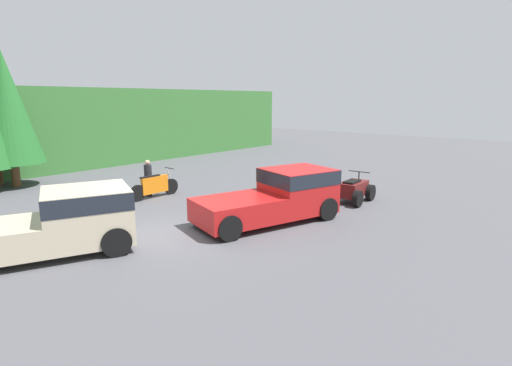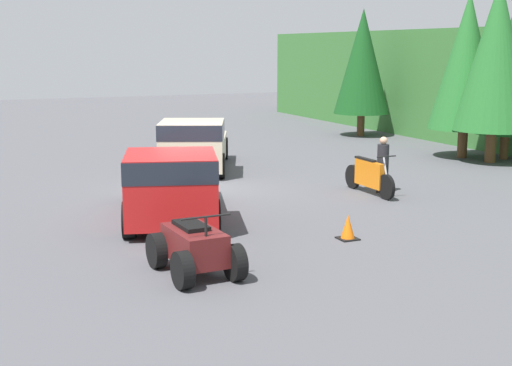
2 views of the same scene
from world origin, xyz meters
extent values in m
plane|color=#4C4C51|center=(0.00, 0.00, 0.00)|extent=(80.00, 80.00, 0.00)
cylinder|color=brown|center=(-9.07, 11.20, 0.53)|extent=(0.35, 0.35, 1.05)
cone|color=#144719|center=(-9.07, 11.20, 3.45)|extent=(2.58, 2.58, 4.80)
cylinder|color=brown|center=(-1.78, 11.13, 0.55)|extent=(0.37, 0.37, 1.10)
cone|color=#236628|center=(-1.78, 11.13, 3.60)|extent=(2.69, 2.69, 5.01)
cylinder|color=brown|center=(-0.87, 12.32, 0.48)|extent=(0.32, 0.32, 0.95)
cone|color=#19561E|center=(-0.87, 12.32, 3.12)|extent=(2.33, 2.33, 4.33)
cylinder|color=brown|center=(-0.46, 11.31, 0.59)|extent=(0.39, 0.39, 1.17)
cone|color=#236628|center=(-0.46, 11.31, 3.84)|extent=(2.86, 2.86, 5.33)
cube|color=red|center=(4.24, -2.12, 0.99)|extent=(2.75, 2.59, 1.54)
cube|color=#1E232D|center=(4.24, -2.12, 1.50)|extent=(2.77, 2.61, 0.49)
cube|color=red|center=(1.84, -1.38, 0.61)|extent=(3.23, 2.74, 0.78)
cylinder|color=black|center=(5.08, -1.41, 0.41)|extent=(0.86, 0.51, 0.81)
cylinder|color=black|center=(4.54, -3.17, 0.41)|extent=(0.86, 0.51, 0.81)
cylinder|color=black|center=(1.30, -0.25, 0.41)|extent=(0.86, 0.51, 0.81)
cylinder|color=black|center=(0.76, -2.01, 0.41)|extent=(0.86, 0.51, 0.81)
cube|color=beige|center=(-2.27, 0.59, 0.99)|extent=(2.86, 2.73, 1.54)
cube|color=#1E232D|center=(-2.27, 0.59, 1.50)|extent=(2.89, 2.76, 0.49)
cube|color=beige|center=(-4.58, 1.56, 0.61)|extent=(3.32, 2.93, 0.78)
cylinder|color=black|center=(-1.36, 1.21, 0.41)|extent=(0.86, 0.57, 0.81)
cylinder|color=black|center=(-2.08, -0.49, 0.41)|extent=(0.86, 0.57, 0.81)
cylinder|color=black|center=(-5.00, 2.74, 0.41)|extent=(0.86, 0.57, 0.81)
cylinder|color=black|center=(-5.72, 1.04, 0.41)|extent=(0.86, 0.57, 0.81)
cylinder|color=black|center=(3.45, 4.22, 0.35)|extent=(0.70, 0.10, 0.70)
cylinder|color=black|center=(1.71, 4.21, 0.35)|extent=(0.70, 0.10, 0.70)
cube|color=orange|center=(2.58, 4.22, 0.58)|extent=(1.30, 0.17, 0.73)
cylinder|color=#B7B7BC|center=(3.40, 4.22, 0.77)|extent=(0.31, 0.05, 0.81)
cylinder|color=black|center=(3.40, 4.22, 1.19)|extent=(0.04, 0.60, 0.04)
cube|color=black|center=(2.36, 4.22, 0.97)|extent=(0.95, 0.14, 0.06)
cylinder|color=black|center=(8.14, -2.14, 0.34)|extent=(0.68, 0.26, 0.67)
cylinder|color=black|center=(8.19, -3.14, 0.34)|extent=(0.68, 0.26, 0.67)
cylinder|color=black|center=(6.79, -2.22, 0.34)|extent=(0.68, 0.26, 0.67)
cylinder|color=black|center=(6.84, -3.21, 0.34)|extent=(0.68, 0.26, 0.67)
cube|color=#5B1919|center=(7.49, -2.68, 0.55)|extent=(1.53, 0.86, 0.60)
cylinder|color=black|center=(8.04, -2.64, 1.02)|extent=(0.05, 0.05, 0.35)
cylinder|color=black|center=(8.04, -2.64, 1.20)|extent=(0.09, 0.94, 0.04)
cube|color=black|center=(7.33, -2.69, 0.89)|extent=(0.89, 0.49, 0.08)
cylinder|color=black|center=(2.59, 4.76, 0.40)|extent=(0.18, 0.18, 0.80)
cylinder|color=black|center=(2.57, 4.58, 0.40)|extent=(0.18, 0.18, 0.80)
cylinder|color=#232328|center=(2.58, 4.67, 1.10)|extent=(0.37, 0.37, 0.60)
sphere|color=tan|center=(2.58, 4.67, 1.51)|extent=(0.24, 0.24, 0.22)
cube|color=black|center=(6.55, 1.15, 0.01)|extent=(0.42, 0.42, 0.03)
cone|color=orange|center=(6.55, 1.15, 0.28)|extent=(0.32, 0.32, 0.55)
camera|label=1|loc=(-7.47, -10.06, 4.21)|focal=28.00mm
camera|label=2|loc=(19.46, -6.71, 4.12)|focal=50.00mm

